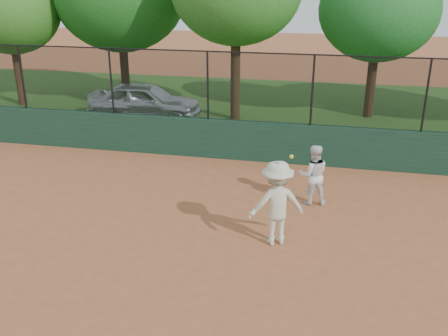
% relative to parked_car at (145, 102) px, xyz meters
% --- Properties ---
extents(ground, '(80.00, 80.00, 0.00)m').
position_rel_parked_car_xyz_m(ground, '(3.81, -9.45, -0.72)').
color(ground, '#B06038').
rests_on(ground, ground).
extents(back_wall, '(26.00, 0.20, 1.20)m').
position_rel_parked_car_xyz_m(back_wall, '(3.81, -3.45, -0.12)').
color(back_wall, '#1C3E2B').
rests_on(back_wall, ground).
extents(grass_strip, '(36.00, 12.00, 0.01)m').
position_rel_parked_car_xyz_m(grass_strip, '(3.81, 2.55, -0.71)').
color(grass_strip, '#264F18').
rests_on(grass_strip, ground).
extents(parked_car, '(4.30, 1.93, 1.43)m').
position_rel_parked_car_xyz_m(parked_car, '(0.00, 0.00, 0.00)').
color(parked_car, silver).
rests_on(parked_car, ground).
extents(player_second, '(0.83, 0.71, 1.49)m').
position_rel_parked_car_xyz_m(player_second, '(6.54, -6.11, 0.03)').
color(player_second, white).
rests_on(player_second, ground).
extents(player_main, '(1.33, 1.08, 2.05)m').
position_rel_parked_car_xyz_m(player_main, '(5.90, -8.19, 0.18)').
color(player_main, beige).
rests_on(player_main, ground).
extents(fence_assembly, '(26.00, 0.06, 2.00)m').
position_rel_parked_car_xyz_m(fence_assembly, '(3.78, -3.45, 1.52)').
color(fence_assembly, black).
rests_on(fence_assembly, back_wall).
extents(tree_0, '(4.09, 3.72, 5.66)m').
position_rel_parked_car_xyz_m(tree_0, '(-5.98, 1.20, 3.16)').
color(tree_0, '#4D321B').
rests_on(tree_0, ground).
extents(tree_3, '(4.33, 3.94, 5.86)m').
position_rel_parked_car_xyz_m(tree_3, '(8.29, 2.29, 3.26)').
color(tree_3, '#3F2615').
rests_on(tree_3, ground).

